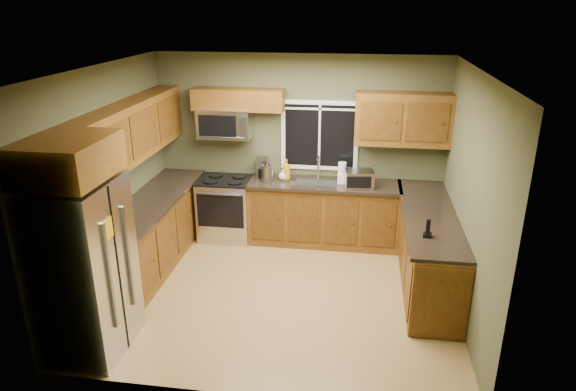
% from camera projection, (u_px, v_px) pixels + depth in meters
% --- Properties ---
extents(floor, '(4.20, 4.20, 0.00)m').
position_uv_depth(floor, '(280.00, 292.00, 6.34)').
color(floor, olive).
rests_on(floor, ground).
extents(ceiling, '(4.20, 4.20, 0.00)m').
position_uv_depth(ceiling, '(278.00, 69.00, 5.38)').
color(ceiling, white).
rests_on(ceiling, back_wall).
extents(back_wall, '(4.20, 0.00, 4.20)m').
position_uv_depth(back_wall, '(299.00, 148.00, 7.53)').
color(back_wall, '#4C4F31').
rests_on(back_wall, ground).
extents(front_wall, '(4.20, 0.00, 4.20)m').
position_uv_depth(front_wall, '(244.00, 264.00, 4.20)').
color(front_wall, '#4C4F31').
rests_on(front_wall, ground).
extents(left_wall, '(0.00, 3.60, 3.60)m').
position_uv_depth(left_wall, '(107.00, 181.00, 6.15)').
color(left_wall, '#4C4F31').
rests_on(left_wall, ground).
extents(right_wall, '(0.00, 3.60, 3.60)m').
position_uv_depth(right_wall, '(470.00, 199.00, 5.58)').
color(right_wall, '#4C4F31').
rests_on(right_wall, ground).
extents(window, '(1.12, 0.03, 1.02)m').
position_uv_depth(window, '(320.00, 136.00, 7.40)').
color(window, white).
rests_on(window, back_wall).
extents(base_cabinets_left, '(0.60, 2.65, 0.90)m').
position_uv_depth(base_cabinets_left, '(153.00, 234.00, 6.87)').
color(base_cabinets_left, brown).
rests_on(base_cabinets_left, ground).
extents(countertop_left, '(0.65, 2.65, 0.04)m').
position_uv_depth(countertop_left, '(151.00, 201.00, 6.70)').
color(countertop_left, black).
rests_on(countertop_left, base_cabinets_left).
extents(base_cabinets_back, '(2.17, 0.60, 0.90)m').
position_uv_depth(base_cabinets_back, '(324.00, 214.00, 7.51)').
color(base_cabinets_back, brown).
rests_on(base_cabinets_back, ground).
extents(countertop_back, '(2.17, 0.65, 0.04)m').
position_uv_depth(countertop_back, '(325.00, 184.00, 7.32)').
color(countertop_back, black).
rests_on(countertop_back, base_cabinets_back).
extents(base_cabinets_peninsula, '(0.60, 2.52, 0.90)m').
position_uv_depth(base_cabinets_peninsula, '(428.00, 249.00, 6.44)').
color(base_cabinets_peninsula, brown).
rests_on(base_cabinets_peninsula, ground).
extents(countertop_peninsula, '(0.65, 2.50, 0.04)m').
position_uv_depth(countertop_peninsula, '(429.00, 215.00, 6.28)').
color(countertop_peninsula, black).
rests_on(countertop_peninsula, base_cabinets_peninsula).
extents(upper_cabinets_left, '(0.33, 2.65, 0.72)m').
position_uv_depth(upper_cabinets_left, '(132.00, 131.00, 6.38)').
color(upper_cabinets_left, brown).
rests_on(upper_cabinets_left, left_wall).
extents(upper_cabinets_back_left, '(1.30, 0.33, 0.30)m').
position_uv_depth(upper_cabinets_back_left, '(238.00, 99.00, 7.23)').
color(upper_cabinets_back_left, brown).
rests_on(upper_cabinets_back_left, back_wall).
extents(upper_cabinets_back_right, '(1.30, 0.33, 0.72)m').
position_uv_depth(upper_cabinets_back_right, '(403.00, 119.00, 7.00)').
color(upper_cabinets_back_right, brown).
rests_on(upper_cabinets_back_right, back_wall).
extents(upper_cabinet_over_fridge, '(0.72, 0.90, 0.38)m').
position_uv_depth(upper_cabinet_over_fridge, '(67.00, 159.00, 4.65)').
color(upper_cabinet_over_fridge, brown).
rests_on(upper_cabinet_over_fridge, left_wall).
extents(refrigerator, '(0.74, 0.90, 1.80)m').
position_uv_depth(refrigerator, '(84.00, 268.00, 5.06)').
color(refrigerator, '#B7B7BC').
rests_on(refrigerator, ground).
extents(range, '(0.76, 0.69, 0.94)m').
position_uv_depth(range, '(226.00, 208.00, 7.68)').
color(range, '#B7B7BC').
rests_on(range, ground).
extents(microwave, '(0.76, 0.41, 0.42)m').
position_uv_depth(microwave, '(225.00, 123.00, 7.36)').
color(microwave, '#B7B7BC').
rests_on(microwave, back_wall).
extents(sink, '(0.60, 0.42, 0.36)m').
position_uv_depth(sink, '(317.00, 181.00, 7.34)').
color(sink, slate).
rests_on(sink, countertop_back).
extents(toaster_oven, '(0.42, 0.35, 0.24)m').
position_uv_depth(toaster_oven, '(359.00, 179.00, 7.11)').
color(toaster_oven, '#B7B7BC').
rests_on(toaster_oven, countertop_back).
extents(coffee_maker, '(0.20, 0.24, 0.28)m').
position_uv_depth(coffee_maker, '(262.00, 168.00, 7.55)').
color(coffee_maker, slate).
rests_on(coffee_maker, countertop_back).
extents(kettle, '(0.22, 0.22, 0.30)m').
position_uv_depth(kettle, '(267.00, 172.00, 7.32)').
color(kettle, '#B7B7BC').
rests_on(kettle, countertop_back).
extents(paper_towel_roll, '(0.15, 0.15, 0.30)m').
position_uv_depth(paper_towel_roll, '(342.00, 172.00, 7.35)').
color(paper_towel_roll, white).
rests_on(paper_towel_roll, countertop_back).
extents(soap_bottle_a, '(0.15, 0.15, 0.30)m').
position_uv_depth(soap_bottle_a, '(286.00, 170.00, 7.40)').
color(soap_bottle_a, gold).
rests_on(soap_bottle_a, countertop_back).
extents(soap_bottle_b, '(0.10, 0.10, 0.21)m').
position_uv_depth(soap_bottle_b, '(341.00, 176.00, 7.27)').
color(soap_bottle_b, white).
rests_on(soap_bottle_b, countertop_back).
extents(soap_bottle_c, '(0.16, 0.16, 0.16)m').
position_uv_depth(soap_bottle_c, '(283.00, 175.00, 7.42)').
color(soap_bottle_c, white).
rests_on(soap_bottle_c, countertop_back).
extents(cordless_phone, '(0.10, 0.10, 0.20)m').
position_uv_depth(cordless_phone, '(428.00, 232.00, 5.62)').
color(cordless_phone, black).
rests_on(cordless_phone, countertop_peninsula).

